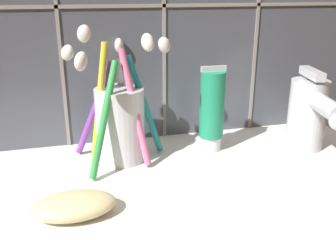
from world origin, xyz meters
The scene contains 5 objects.
sink_counter centered at (0.00, 0.00, 1.00)cm, with size 60.68×32.85×2.00cm, color white.
toothbrush_cup centered at (-6.54, 8.96, 8.00)cm, with size 14.91×15.18×18.75cm.
toothpaste_tube centered at (6.92, 8.97, 8.21)cm, with size 3.72×3.55×12.62cm.
sink_faucet centered at (20.72, 5.37, 7.82)cm, with size 5.70×13.04×11.96cm.
soap_bar centered at (-13.29, -3.78, 3.16)cm, with size 8.93×5.41×2.32cm, color beige.
Camera 1 is at (-12.27, -39.41, 24.83)cm, focal length 40.00 mm.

